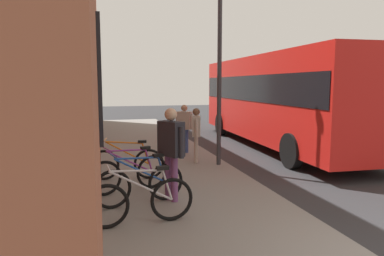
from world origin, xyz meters
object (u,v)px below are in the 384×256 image
bicycle_by_door (141,201)px  bicycle_nearest_sign (140,184)px  pedestrian_crossing_street (171,145)px  pedestrian_by_facade (196,130)px  pedestrian_near_bus (184,123)px  street_lamp (220,51)px  bicycle_mid_rack (127,163)px  bicycle_beside_lamp (130,173)px  city_bus (278,96)px

bicycle_by_door → bicycle_nearest_sign: bearing=-6.1°
pedestrian_crossing_street → pedestrian_by_facade: pedestrian_crossing_street is taller
bicycle_by_door → pedestrian_near_bus: 6.14m
bicycle_nearest_sign → street_lamp: (2.81, -2.49, 2.75)m
bicycle_mid_rack → pedestrian_near_bus: bearing=-35.4°
bicycle_nearest_sign → bicycle_beside_lamp: size_ratio=1.01×
bicycle_mid_rack → pedestrian_crossing_street: bearing=-158.0°
bicycle_nearest_sign → pedestrian_by_facade: (3.21, -1.95, 0.57)m
bicycle_mid_rack → pedestrian_crossing_street: 2.04m
bicycle_by_door → city_bus: (6.63, -5.90, 1.41)m
bicycle_nearest_sign → bicycle_beside_lamp: bearing=8.7°
bicycle_by_door → pedestrian_by_facade: 4.70m
bicycle_mid_rack → pedestrian_crossing_street: size_ratio=0.98×
bicycle_nearest_sign → pedestrian_crossing_street: 0.93m
bicycle_mid_rack → pedestrian_near_bus: size_ratio=1.12×
pedestrian_near_bus → street_lamp: size_ratio=0.30×
bicycle_beside_lamp → city_bus: size_ratio=0.16×
pedestrian_crossing_street → bicycle_mid_rack: bearing=22.0°
pedestrian_near_bus → street_lamp: (-1.96, -0.52, 2.18)m
bicycle_beside_lamp → pedestrian_crossing_street: pedestrian_crossing_street is taller
bicycle_nearest_sign → bicycle_mid_rack: 1.85m
bicycle_by_door → bicycle_nearest_sign: same height
bicycle_nearest_sign → bicycle_beside_lamp: 0.85m
pedestrian_crossing_street → pedestrian_near_bus: 4.89m
bicycle_by_door → pedestrian_by_facade: (4.19, -2.05, 0.57)m
bicycle_nearest_sign → pedestrian_by_facade: pedestrian_by_facade is taller
bicycle_nearest_sign → pedestrian_crossing_street: size_ratio=0.97×
bicycle_nearest_sign → pedestrian_by_facade: 3.80m
pedestrian_by_facade → pedestrian_near_bus: bearing=-0.8°
bicycle_beside_lamp → pedestrian_near_bus: 4.49m
bicycle_nearest_sign → bicycle_mid_rack: size_ratio=0.99×
bicycle_beside_lamp → street_lamp: (1.96, -2.62, 2.75)m
pedestrian_near_bus → pedestrian_crossing_street: bearing=163.8°
pedestrian_crossing_street → pedestrian_by_facade: bearing=-23.2°
street_lamp → bicycle_beside_lamp: bearing=126.8°
pedestrian_crossing_street → pedestrian_near_bus: pedestrian_crossing_street is taller
pedestrian_near_bus → bicycle_by_door: bearing=160.2°
pedestrian_crossing_street → bicycle_by_door: bearing=146.2°
bicycle_mid_rack → city_bus: city_bus is taller
bicycle_mid_rack → pedestrian_by_facade: (1.36, -2.06, 0.57)m
bicycle_beside_lamp → pedestrian_by_facade: 3.20m
pedestrian_near_bus → street_lamp: bearing=-165.1°
bicycle_mid_rack → pedestrian_crossing_street: pedestrian_crossing_street is taller
city_bus → bicycle_nearest_sign: bearing=134.3°
bicycle_nearest_sign → city_bus: size_ratio=0.16×
pedestrian_by_facade → street_lamp: size_ratio=0.29×
bicycle_by_door → street_lamp: 5.36m
bicycle_by_door → city_bus: city_bus is taller
bicycle_mid_rack → city_bus: (3.80, -5.90, 1.41)m
bicycle_beside_lamp → street_lamp: size_ratio=0.32×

